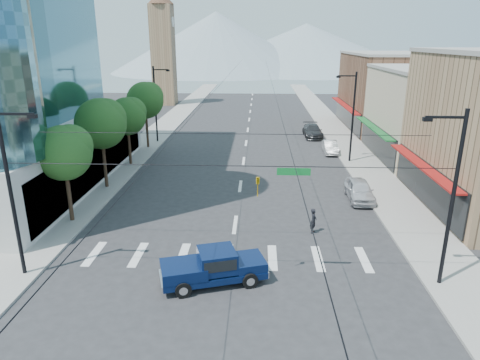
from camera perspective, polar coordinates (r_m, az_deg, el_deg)
The scene contains 20 objects.
ground at distance 23.74m, azimuth -1.48°, elevation -11.91°, with size 160.00×160.00×0.00m, color #28282B.
sidewalk_left at distance 63.09m, azimuth -9.95°, elevation 7.13°, with size 4.00×120.00×0.15m, color gray.
sidewalk_right at distance 62.51m, azimuth 12.25°, elevation 6.89°, with size 4.00×120.00×0.15m, color gray.
shop_mid at distance 48.74m, azimuth 25.05°, elevation 7.78°, with size 12.00×14.00×9.00m, color tan.
shop_far at distance 63.62m, azimuth 19.80°, elevation 10.94°, with size 12.00×18.00×10.00m, color brown.
clock_tower at distance 84.43m, azimuth -10.23°, elevation 17.09°, with size 4.80×4.80×20.40m.
mountain_left at distance 171.28m, azimuth -3.14°, elevation 17.89°, with size 80.00×80.00×22.00m, color gray.
mountain_right at distance 181.45m, azimuth 8.78°, elevation 17.10°, with size 90.00×90.00×18.00m, color gray.
tree_near at distance 30.20m, azimuth -22.20°, elevation 3.61°, with size 3.65×3.64×6.71m.
tree_midnear at distance 36.41m, azimuth -17.87°, elevation 7.35°, with size 4.09×4.09×7.52m.
tree_midfar at distance 43.04m, azimuth -14.65°, elevation 8.38°, with size 3.65×3.64×6.71m.
tree_far at distance 49.61m, azimuth -12.38°, elevation 10.49°, with size 4.09×4.09×7.52m.
signal_rig at distance 20.83m, azimuth -1.24°, elevation -2.21°, with size 21.80×0.20×9.00m.
lamp_pole_nw at distance 52.39m, azimuth -11.10°, elevation 10.24°, with size 2.00×0.25×9.00m.
lamp_pole_ne at distance 44.01m, azimuth 14.68°, elevation 8.52°, with size 2.00×0.25×9.00m.
pickup_truck at distance 22.20m, azimuth -3.62°, elevation -11.41°, with size 5.69×3.38×1.82m.
pedestrian at distance 28.02m, azimuth 9.75°, elevation -5.36°, with size 0.61×0.40×1.66m, color black.
parked_car_near at distance 34.47m, azimuth 15.64°, elevation -1.31°, with size 1.86×4.63×1.58m, color silver.
parked_car_mid at distance 48.12m, azimuth 11.94°, elevation 4.31°, with size 1.42×4.08×1.34m, color #BCBCBC.
parked_car_far at distance 55.81m, azimuth 9.66°, elevation 6.46°, with size 2.20×5.41×1.57m, color #2E2F31.
Camera 1 is at (1.51, -20.48, 11.91)m, focal length 32.00 mm.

